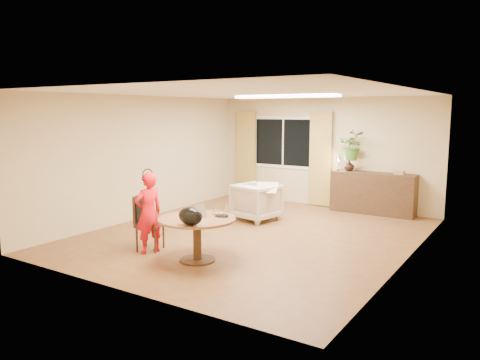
{
  "coord_description": "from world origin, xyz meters",
  "views": [
    {
      "loc": [
        4.36,
        -7.24,
        2.27
      ],
      "look_at": [
        -0.18,
        -0.2,
        1.04
      ],
      "focal_mm": 35.0,
      "sensor_mm": 36.0,
      "label": 1
    }
  ],
  "objects_px": {
    "armchair": "(257,202)",
    "sideboard": "(373,193)",
    "dining_chair": "(150,223)",
    "dining_table": "(197,227)",
    "child": "(149,213)"
  },
  "relations": [
    {
      "from": "child",
      "to": "armchair",
      "type": "relative_size",
      "value": 1.54
    },
    {
      "from": "dining_table",
      "to": "armchair",
      "type": "xyz_separation_m",
      "value": [
        -0.64,
        2.85,
        -0.14
      ]
    },
    {
      "from": "dining_chair",
      "to": "sideboard",
      "type": "distance_m",
      "value": 5.25
    },
    {
      "from": "dining_table",
      "to": "child",
      "type": "xyz_separation_m",
      "value": [
        -0.92,
        -0.08,
        0.12
      ]
    },
    {
      "from": "armchair",
      "to": "sideboard",
      "type": "distance_m",
      "value": 2.69
    },
    {
      "from": "dining_chair",
      "to": "child",
      "type": "distance_m",
      "value": 0.24
    },
    {
      "from": "dining_chair",
      "to": "sideboard",
      "type": "bearing_deg",
      "value": 47.22
    },
    {
      "from": "armchair",
      "to": "sideboard",
      "type": "height_order",
      "value": "sideboard"
    },
    {
      "from": "dining_chair",
      "to": "armchair",
      "type": "relative_size",
      "value": 1.07
    },
    {
      "from": "child",
      "to": "sideboard",
      "type": "xyz_separation_m",
      "value": [
        2.15,
        4.87,
        -0.19
      ]
    },
    {
      "from": "dining_chair",
      "to": "armchair",
      "type": "xyz_separation_m",
      "value": [
        0.37,
        2.81,
        -0.07
      ]
    },
    {
      "from": "child",
      "to": "sideboard",
      "type": "height_order",
      "value": "child"
    },
    {
      "from": "dining_chair",
      "to": "child",
      "type": "relative_size",
      "value": 0.7
    },
    {
      "from": "armchair",
      "to": "sideboard",
      "type": "xyz_separation_m",
      "value": [
        1.86,
        1.94,
        0.07
      ]
    },
    {
      "from": "sideboard",
      "to": "dining_chair",
      "type": "bearing_deg",
      "value": -115.15
    }
  ]
}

